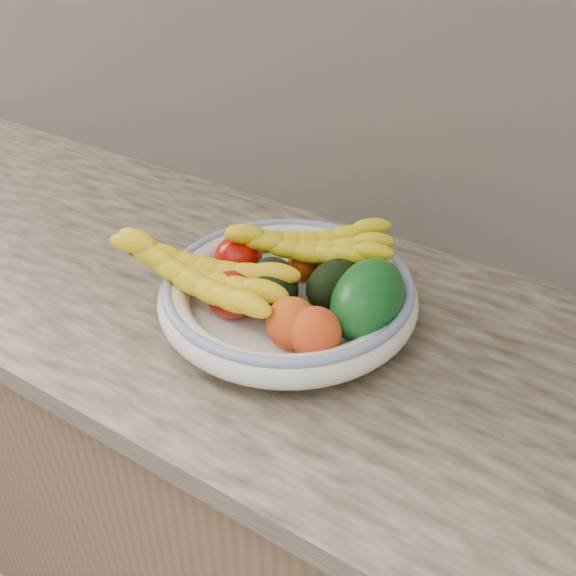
# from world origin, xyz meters

# --- Properties ---
(kitchen_counter) EXTENTS (2.44, 0.66, 1.40)m
(kitchen_counter) POSITION_xyz_m (0.00, 1.69, 0.46)
(kitchen_counter) COLOR brown
(kitchen_counter) RESTS_ON ground
(fruit_bowl) EXTENTS (0.39, 0.39, 0.08)m
(fruit_bowl) POSITION_xyz_m (0.00, 1.66, 0.95)
(fruit_bowl) COLOR white
(fruit_bowl) RESTS_ON kitchen_counter
(clementine_back_left) EXTENTS (0.05, 0.05, 0.05)m
(clementine_back_left) POSITION_xyz_m (-0.02, 1.75, 0.95)
(clementine_back_left) COLOR #FA5F05
(clementine_back_left) RESTS_ON fruit_bowl
(clementine_back_right) EXTENTS (0.06, 0.06, 0.05)m
(clementine_back_right) POSITION_xyz_m (0.01, 1.76, 0.95)
(clementine_back_right) COLOR #FC4F05
(clementine_back_right) RESTS_ON fruit_bowl
(clementine_back_mid) EXTENTS (0.06, 0.06, 0.04)m
(clementine_back_mid) POSITION_xyz_m (-0.02, 1.73, 0.95)
(clementine_back_mid) COLOR #DD4C04
(clementine_back_mid) RESTS_ON fruit_bowl
(tomato_left) EXTENTS (0.09, 0.09, 0.07)m
(tomato_left) POSITION_xyz_m (-0.11, 1.68, 0.96)
(tomato_left) COLOR #B10C05
(tomato_left) RESTS_ON fruit_bowl
(tomato_near_left) EXTENTS (0.09, 0.09, 0.07)m
(tomato_near_left) POSITION_xyz_m (-0.06, 1.60, 0.96)
(tomato_near_left) COLOR #9D150E
(tomato_near_left) RESTS_ON fruit_bowl
(avocado_center) EXTENTS (0.13, 0.14, 0.08)m
(avocado_center) POSITION_xyz_m (-0.02, 1.65, 0.96)
(avocado_center) COLOR black
(avocado_center) RESTS_ON fruit_bowl
(avocado_right) EXTENTS (0.10, 0.12, 0.08)m
(avocado_right) POSITION_xyz_m (0.06, 1.70, 0.96)
(avocado_right) COLOR black
(avocado_right) RESTS_ON fruit_bowl
(green_mango) EXTENTS (0.15, 0.17, 0.13)m
(green_mango) POSITION_xyz_m (0.12, 1.68, 0.98)
(green_mango) COLOR #0E4B17
(green_mango) RESTS_ON fruit_bowl
(peach_front) EXTENTS (0.09, 0.09, 0.07)m
(peach_front) POSITION_xyz_m (0.05, 1.59, 0.97)
(peach_front) COLOR orange
(peach_front) RESTS_ON fruit_bowl
(peach_right) EXTENTS (0.09, 0.09, 0.07)m
(peach_right) POSITION_xyz_m (0.09, 1.58, 0.97)
(peach_right) COLOR orange
(peach_right) RESTS_ON fruit_bowl
(banana_bunch_back) EXTENTS (0.29, 0.22, 0.08)m
(banana_bunch_back) POSITION_xyz_m (-0.01, 1.73, 0.99)
(banana_bunch_back) COLOR yellow
(banana_bunch_back) RESTS_ON fruit_bowl
(banana_bunch_front) EXTENTS (0.32, 0.16, 0.08)m
(banana_bunch_front) POSITION_xyz_m (-0.11, 1.59, 0.98)
(banana_bunch_front) COLOR yellow
(banana_bunch_front) RESTS_ON fruit_bowl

